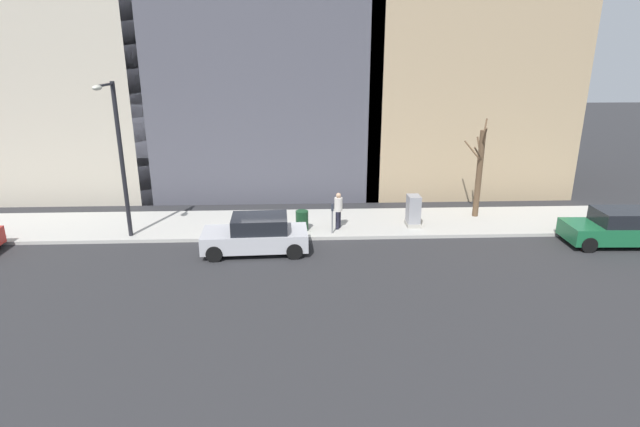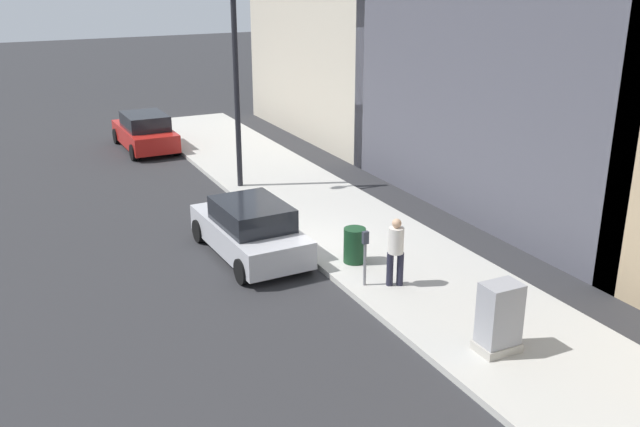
{
  "view_description": "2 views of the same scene",
  "coord_description": "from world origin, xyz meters",
  "px_view_note": "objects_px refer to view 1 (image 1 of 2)",
  "views": [
    {
      "loc": [
        -20.1,
        -1.33,
        7.73
      ],
      "look_at": [
        0.42,
        -2.23,
        1.08
      ],
      "focal_mm": 28.0,
      "sensor_mm": 36.0,
      "label": 1
    },
    {
      "loc": [
        -7.21,
        -16.01,
        7.35
      ],
      "look_at": [
        0.61,
        -0.06,
        1.05
      ],
      "focal_mm": 40.0,
      "sensor_mm": 36.0,
      "label": 2
    }
  ],
  "objects_px": {
    "utility_box": "(413,211)",
    "bare_tree": "(479,171)",
    "parking_meter": "(332,215)",
    "pedestrian_near_meter": "(338,209)",
    "streetlamp": "(118,148)",
    "trash_bin": "(302,221)",
    "office_tower_left": "(453,17)",
    "office_block_center": "(262,10)",
    "parked_car_silver": "(256,235)",
    "parked_car_green": "(618,228)"
  },
  "relations": [
    {
      "from": "parked_car_green",
      "to": "office_block_center",
      "type": "distance_m",
      "value": 22.1
    },
    {
      "from": "parked_car_silver",
      "to": "trash_bin",
      "type": "xyz_separation_m",
      "value": [
        2.1,
        -1.86,
        -0.14
      ]
    },
    {
      "from": "parked_car_silver",
      "to": "streetlamp",
      "type": "distance_m",
      "value": 6.64
    },
    {
      "from": "streetlamp",
      "to": "pedestrian_near_meter",
      "type": "distance_m",
      "value": 9.56
    },
    {
      "from": "parked_car_green",
      "to": "utility_box",
      "type": "relative_size",
      "value": 2.98
    },
    {
      "from": "parking_meter",
      "to": "pedestrian_near_meter",
      "type": "height_order",
      "value": "pedestrian_near_meter"
    },
    {
      "from": "utility_box",
      "to": "bare_tree",
      "type": "distance_m",
      "value": 3.92
    },
    {
      "from": "streetlamp",
      "to": "trash_bin",
      "type": "distance_m",
      "value": 8.21
    },
    {
      "from": "trash_bin",
      "to": "office_block_center",
      "type": "bearing_deg",
      "value": 11.08
    },
    {
      "from": "trash_bin",
      "to": "office_block_center",
      "type": "height_order",
      "value": "office_block_center"
    },
    {
      "from": "trash_bin",
      "to": "pedestrian_near_meter",
      "type": "distance_m",
      "value": 1.71
    },
    {
      "from": "parked_car_silver",
      "to": "pedestrian_near_meter",
      "type": "distance_m",
      "value": 4.18
    },
    {
      "from": "utility_box",
      "to": "parking_meter",
      "type": "bearing_deg",
      "value": 102.76
    },
    {
      "from": "parked_car_green",
      "to": "office_tower_left",
      "type": "distance_m",
      "value": 15.68
    },
    {
      "from": "parked_car_silver",
      "to": "parking_meter",
      "type": "bearing_deg",
      "value": -64.82
    },
    {
      "from": "parked_car_silver",
      "to": "parking_meter",
      "type": "height_order",
      "value": "parked_car_silver"
    },
    {
      "from": "bare_tree",
      "to": "pedestrian_near_meter",
      "type": "distance_m",
      "value": 7.09
    },
    {
      "from": "parking_meter",
      "to": "utility_box",
      "type": "distance_m",
      "value": 3.85
    },
    {
      "from": "parked_car_silver",
      "to": "office_block_center",
      "type": "relative_size",
      "value": 0.21
    },
    {
      "from": "office_block_center",
      "to": "pedestrian_near_meter",
      "type": "bearing_deg",
      "value": -160.64
    },
    {
      "from": "parking_meter",
      "to": "utility_box",
      "type": "relative_size",
      "value": 0.94
    },
    {
      "from": "parked_car_green",
      "to": "pedestrian_near_meter",
      "type": "xyz_separation_m",
      "value": [
        2.11,
        11.58,
        0.35
      ]
    },
    {
      "from": "streetlamp",
      "to": "bare_tree",
      "type": "relative_size",
      "value": 1.42
    },
    {
      "from": "parking_meter",
      "to": "office_tower_left",
      "type": "distance_m",
      "value": 15.89
    },
    {
      "from": "parked_car_green",
      "to": "parking_meter",
      "type": "bearing_deg",
      "value": 84.95
    },
    {
      "from": "parked_car_silver",
      "to": "parking_meter",
      "type": "xyz_separation_m",
      "value": [
        1.65,
        -3.17,
        0.24
      ]
    },
    {
      "from": "office_tower_left",
      "to": "trash_bin",
      "type": "bearing_deg",
      "value": 138.28
    },
    {
      "from": "parked_car_silver",
      "to": "trash_bin",
      "type": "distance_m",
      "value": 2.8
    },
    {
      "from": "parking_meter",
      "to": "office_block_center",
      "type": "xyz_separation_m",
      "value": [
        11.35,
        3.45,
        9.16
      ]
    },
    {
      "from": "parked_car_silver",
      "to": "bare_tree",
      "type": "bearing_deg",
      "value": -71.89
    },
    {
      "from": "office_block_center",
      "to": "parked_car_silver",
      "type": "bearing_deg",
      "value": -178.77
    },
    {
      "from": "parking_meter",
      "to": "bare_tree",
      "type": "distance_m",
      "value": 7.56
    },
    {
      "from": "bare_tree",
      "to": "streetlamp",
      "type": "bearing_deg",
      "value": 98.38
    },
    {
      "from": "office_tower_left",
      "to": "office_block_center",
      "type": "bearing_deg",
      "value": 86.7
    },
    {
      "from": "parked_car_silver",
      "to": "office_tower_left",
      "type": "bearing_deg",
      "value": -43.95
    },
    {
      "from": "parked_car_green",
      "to": "pedestrian_near_meter",
      "type": "bearing_deg",
      "value": 81.68
    },
    {
      "from": "streetlamp",
      "to": "parking_meter",
      "type": "bearing_deg",
      "value": -88.91
    },
    {
      "from": "utility_box",
      "to": "bare_tree",
      "type": "height_order",
      "value": "bare_tree"
    },
    {
      "from": "parking_meter",
      "to": "office_block_center",
      "type": "distance_m",
      "value": 14.99
    },
    {
      "from": "parked_car_silver",
      "to": "utility_box",
      "type": "height_order",
      "value": "utility_box"
    },
    {
      "from": "trash_bin",
      "to": "office_tower_left",
      "type": "distance_m",
      "value": 16.5
    },
    {
      "from": "utility_box",
      "to": "trash_bin",
      "type": "bearing_deg",
      "value": 94.51
    },
    {
      "from": "utility_box",
      "to": "bare_tree",
      "type": "xyz_separation_m",
      "value": [
        1.32,
        -3.35,
        1.54
      ]
    },
    {
      "from": "parked_car_green",
      "to": "parking_meter",
      "type": "height_order",
      "value": "parked_car_green"
    },
    {
      "from": "pedestrian_near_meter",
      "to": "parked_car_silver",
      "type": "bearing_deg",
      "value": 147.12
    },
    {
      "from": "parked_car_silver",
      "to": "parking_meter",
      "type": "relative_size",
      "value": 3.16
    },
    {
      "from": "pedestrian_near_meter",
      "to": "office_block_center",
      "type": "xyz_separation_m",
      "value": [
        10.72,
        3.77,
        9.06
      ]
    },
    {
      "from": "parked_car_silver",
      "to": "streetlamp",
      "type": "relative_size",
      "value": 0.66
    },
    {
      "from": "streetlamp",
      "to": "office_block_center",
      "type": "relative_size",
      "value": 0.32
    },
    {
      "from": "parked_car_green",
      "to": "utility_box",
      "type": "xyz_separation_m",
      "value": [
        2.33,
        8.14,
        0.11
      ]
    }
  ]
}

